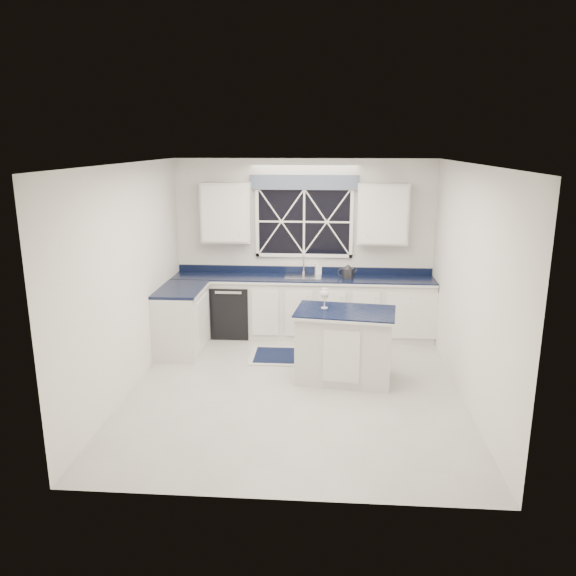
# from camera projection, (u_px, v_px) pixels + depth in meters

# --- Properties ---
(ground) EXTENTS (4.50, 4.50, 0.00)m
(ground) POSITION_uv_depth(u_px,v_px,m) (295.00, 388.00, 6.92)
(ground) COLOR #AAAAA5
(ground) RESTS_ON ground
(back_wall) EXTENTS (4.00, 0.10, 2.70)m
(back_wall) POSITION_uv_depth(u_px,v_px,m) (304.00, 247.00, 8.75)
(back_wall) COLOR silver
(back_wall) RESTS_ON ground
(base_cabinets) EXTENTS (3.99, 1.60, 0.90)m
(base_cabinets) POSITION_uv_depth(u_px,v_px,m) (281.00, 310.00, 8.55)
(base_cabinets) COLOR silver
(base_cabinets) RESTS_ON ground
(countertop) EXTENTS (3.98, 0.64, 0.04)m
(countertop) POSITION_uv_depth(u_px,v_px,m) (303.00, 278.00, 8.57)
(countertop) COLOR black
(countertop) RESTS_ON base_cabinets
(dishwasher) EXTENTS (0.60, 0.58, 0.82)m
(dishwasher) POSITION_uv_depth(u_px,v_px,m) (233.00, 309.00, 8.78)
(dishwasher) COLOR black
(dishwasher) RESTS_ON ground
(window) EXTENTS (1.65, 0.09, 1.26)m
(window) POSITION_uv_depth(u_px,v_px,m) (304.00, 217.00, 8.58)
(window) COLOR black
(window) RESTS_ON ground
(upper_cabinets) EXTENTS (3.10, 0.34, 0.90)m
(upper_cabinets) POSITION_uv_depth(u_px,v_px,m) (304.00, 213.00, 8.45)
(upper_cabinets) COLOR silver
(upper_cabinets) RESTS_ON ground
(faucet) EXTENTS (0.05, 0.20, 0.30)m
(faucet) POSITION_uv_depth(u_px,v_px,m) (304.00, 264.00, 8.71)
(faucet) COLOR #BABABC
(faucet) RESTS_ON countertop
(island) EXTENTS (1.30, 0.88, 0.91)m
(island) POSITION_uv_depth(u_px,v_px,m) (344.00, 345.00, 7.07)
(island) COLOR silver
(island) RESTS_ON ground
(rug) EXTENTS (1.20, 0.73, 0.02)m
(rug) POSITION_uv_depth(u_px,v_px,m) (293.00, 356.00, 7.91)
(rug) COLOR #B4B4AF
(rug) RESTS_ON ground
(kettle) EXTENTS (0.30, 0.18, 0.21)m
(kettle) POSITION_uv_depth(u_px,v_px,m) (348.00, 272.00, 8.48)
(kettle) COLOR #2A2A2D
(kettle) RESTS_ON countertop
(wine_glass) EXTENTS (0.11, 0.11, 0.26)m
(wine_glass) POSITION_uv_depth(u_px,v_px,m) (325.00, 295.00, 7.02)
(wine_glass) COLOR silver
(wine_glass) RESTS_ON island
(soap_bottle) EXTENTS (0.11, 0.11, 0.21)m
(soap_bottle) POSITION_uv_depth(u_px,v_px,m) (318.00, 267.00, 8.73)
(soap_bottle) COLOR silver
(soap_bottle) RESTS_ON countertop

